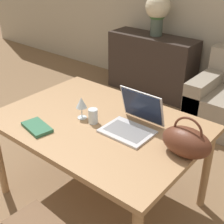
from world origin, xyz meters
TOP-DOWN VIEW (x-y plane):
  - dining_table at (-0.07, 0.63)m, footprint 1.46×1.03m
  - sideboard at (-0.91, 2.65)m, footprint 1.20×0.40m
  - laptop at (0.18, 0.71)m, footprint 0.33×0.33m
  - drinking_glass at (-0.09, 0.59)m, footprint 0.07×0.07m
  - wine_glass at (-0.20, 0.59)m, footprint 0.08×0.08m
  - handbag at (0.60, 0.66)m, footprint 0.31×0.19m
  - flower_vase at (-0.90, 2.69)m, footprint 0.31×0.31m
  - book at (-0.33, 0.28)m, footprint 0.25×0.17m

SIDE VIEW (x-z plane):
  - sideboard at x=-0.91m, z-range 0.00..0.80m
  - dining_table at x=-0.07m, z-range 0.29..1.02m
  - book at x=-0.33m, z-range 0.73..0.75m
  - drinking_glass at x=-0.09m, z-range 0.73..0.83m
  - laptop at x=0.18m, z-range 0.67..0.92m
  - handbag at x=0.60m, z-range 0.69..0.95m
  - wine_glass at x=-0.20m, z-range 0.76..0.93m
  - flower_vase at x=-0.90m, z-range 0.85..1.37m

